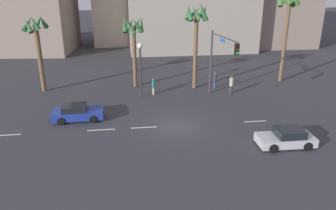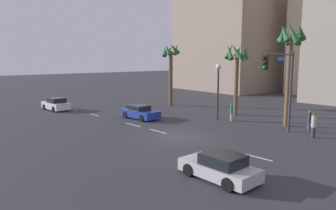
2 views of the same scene
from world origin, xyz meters
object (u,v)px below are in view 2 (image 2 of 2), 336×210
pedestrian_0 (314,124)px  traffic_signal (283,79)px  pedestrian_2 (309,120)px  car_1 (140,112)px  palm_tree_3 (290,48)px  palm_tree_0 (237,61)px  pedestrian_1 (232,112)px  building_0 (225,38)px  streetlamp (218,80)px  palm_tree_1 (170,62)px  car_2 (56,104)px  car_0 (220,167)px

pedestrian_0 → traffic_signal: bearing=-142.3°
pedestrian_0 → pedestrian_2: 2.34m
car_1 → palm_tree_3: size_ratio=0.46×
pedestrian_0 → palm_tree_0: size_ratio=0.25×
pedestrian_1 → building_0: building_0 is taller
traffic_signal → building_0: bearing=133.7°
streetlamp → palm_tree_3: palm_tree_3 is taller
pedestrian_2 → palm_tree_1: bearing=175.8°
palm_tree_0 → car_1: bearing=-120.7°
car_1 → pedestrian_1: pedestrian_1 is taller
car_2 → pedestrian_2: (24.44, 11.00, 0.23)m
pedestrian_1 → pedestrian_2: size_ratio=1.01×
pedestrian_2 → palm_tree_1: (-18.19, 1.35, 4.67)m
car_2 → traffic_signal: traffic_signal is taller
streetlamp → pedestrian_2: streetlamp is taller
palm_tree_0 → palm_tree_1: 9.69m
pedestrian_2 → palm_tree_3: bearing=169.9°
traffic_signal → palm_tree_3: size_ratio=0.71×
palm_tree_1 → pedestrian_2: bearing=-4.2°
car_2 → palm_tree_3: (22.28, 11.38, 6.09)m
car_0 → palm_tree_0: palm_tree_0 is taller
car_1 → traffic_signal: (13.00, 3.50, 3.77)m
car_0 → pedestrian_2: 13.75m
car_2 → pedestrian_0: (25.62, 8.98, 0.35)m
pedestrian_2 → car_1: bearing=-153.0°
car_1 → building_0: size_ratio=0.21×
palm_tree_0 → palm_tree_1: palm_tree_1 is taller
palm_tree_3 → palm_tree_0: bearing=167.8°
car_1 → streetlamp: streetlamp is taller
car_0 → palm_tree_3: size_ratio=0.44×
pedestrian_1 → palm_tree_1: palm_tree_1 is taller
pedestrian_0 → streetlamp: bearing=178.8°
car_2 → car_1: bearing=20.6°
pedestrian_1 → palm_tree_1: (-11.41, 2.64, 4.66)m
car_2 → traffic_signal: (23.74, 7.53, 3.73)m
streetlamp → palm_tree_3: bearing=20.5°
car_0 → streetlamp: (-9.57, 11.83, 3.26)m
streetlamp → pedestrian_2: size_ratio=3.21×
pedestrian_0 → palm_tree_1: 20.18m
car_0 → palm_tree_3: palm_tree_3 is taller
car_2 → palm_tree_0: (15.93, 12.76, 5.05)m
car_2 → palm_tree_1: 14.68m
streetlamp → palm_tree_3: 6.94m
building_0 → pedestrian_0: bearing=-37.5°
car_0 → pedestrian_0: (-0.33, 11.64, 0.41)m
car_2 → palm_tree_3: size_ratio=0.44×
palm_tree_1 → traffic_signal: bearing=-15.4°
traffic_signal → palm_tree_1: bearing=164.6°
palm_tree_1 → building_0: 24.68m
building_0 → palm_tree_3: bearing=-38.4°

